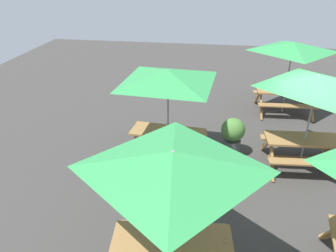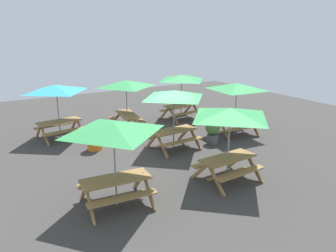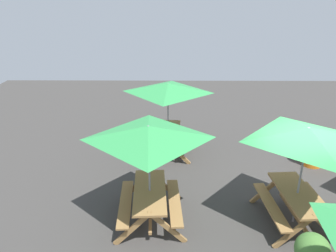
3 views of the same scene
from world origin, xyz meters
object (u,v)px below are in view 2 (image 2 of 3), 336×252
object	(u,v)px
picnic_table_0	(113,133)
trash_bin_orange	(94,137)
picnic_table_2	(230,118)
picnic_table_6	(181,81)
picnic_table_5	(56,92)
potted_plant_0	(213,131)
picnic_table_3	(174,99)
picnic_table_4	(126,87)
picnic_table_1	(237,90)

from	to	relation	value
picnic_table_0	trash_bin_orange	bearing A→B (deg)	-96.56
picnic_table_2	picnic_table_6	xyz separation A→B (m)	(-2.70, -6.77, 0.00)
picnic_table_5	picnic_table_6	distance (m)	6.13
picnic_table_6	potted_plant_0	distance (m)	4.23
trash_bin_orange	potted_plant_0	xyz separation A→B (m)	(-4.33, 1.81, 0.07)
picnic_table_3	potted_plant_0	world-z (taller)	picnic_table_3
picnic_table_0	picnic_table_5	distance (m)	6.42
picnic_table_0	picnic_table_5	world-z (taller)	same
picnic_table_2	trash_bin_orange	bearing A→B (deg)	-64.22
picnic_table_5	trash_bin_orange	size ratio (longest dim) A/B	2.38
picnic_table_6	trash_bin_orange	distance (m)	5.89
picnic_table_0	potted_plant_0	distance (m)	5.95
picnic_table_3	picnic_table_5	distance (m)	4.99
picnic_table_4	potted_plant_0	xyz separation A→B (m)	(-2.16, 3.57, -1.43)
picnic_table_1	picnic_table_4	world-z (taller)	same
picnic_table_3	picnic_table_4	size ratio (longest dim) A/B	1.00
picnic_table_1	picnic_table_4	size ratio (longest dim) A/B	1.21
picnic_table_3	picnic_table_4	distance (m)	3.28
picnic_table_1	trash_bin_orange	xyz separation A→B (m)	(5.91, -1.36, -1.49)
picnic_table_2	picnic_table_0	bearing A→B (deg)	-9.38
picnic_table_4	picnic_table_5	world-z (taller)	same
picnic_table_4	trash_bin_orange	bearing A→B (deg)	-42.38
picnic_table_3	trash_bin_orange	size ratio (longest dim) A/B	2.38
picnic_table_5	picnic_table_1	bearing A→B (deg)	144.72
picnic_table_1	picnic_table_6	xyz separation A→B (m)	(0.59, -3.41, 0.00)
picnic_table_2	picnic_table_4	bearing A→B (deg)	-89.28
picnic_table_0	potted_plant_0	world-z (taller)	picnic_table_0
picnic_table_4	picnic_table_2	bearing A→B (deg)	12.47
picnic_table_6	potted_plant_0	xyz separation A→B (m)	(0.99, 3.86, -1.43)
picnic_table_1	potted_plant_0	bearing A→B (deg)	20.39
picnic_table_4	potted_plant_0	world-z (taller)	picnic_table_4
picnic_table_4	trash_bin_orange	xyz separation A→B (m)	(2.17, 1.76, -1.49)
picnic_table_6	picnic_table_0	bearing A→B (deg)	40.01
picnic_table_1	picnic_table_2	size ratio (longest dim) A/B	1.21
potted_plant_0	picnic_table_5	bearing A→B (deg)	-37.07
potted_plant_0	trash_bin_orange	bearing A→B (deg)	-22.65
picnic_table_2	picnic_table_5	bearing A→B (deg)	-66.45
picnic_table_0	picnic_table_3	size ratio (longest dim) A/B	1.00
picnic_table_5	picnic_table_6	world-z (taller)	same
picnic_table_0	picnic_table_6	bearing A→B (deg)	-129.34
trash_bin_orange	potted_plant_0	world-z (taller)	potted_plant_0
picnic_table_5	picnic_table_0	bearing A→B (deg)	81.36
picnic_table_1	picnic_table_6	distance (m)	3.46
picnic_table_1	picnic_table_3	size ratio (longest dim) A/B	1.21
picnic_table_4	picnic_table_6	distance (m)	3.16
picnic_table_3	picnic_table_6	size ratio (longest dim) A/B	1.00
picnic_table_5	trash_bin_orange	distance (m)	2.69
picnic_table_1	trash_bin_orange	distance (m)	6.24
picnic_table_4	picnic_table_6	size ratio (longest dim) A/B	1.00
picnic_table_4	picnic_table_1	bearing A→B (deg)	58.70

